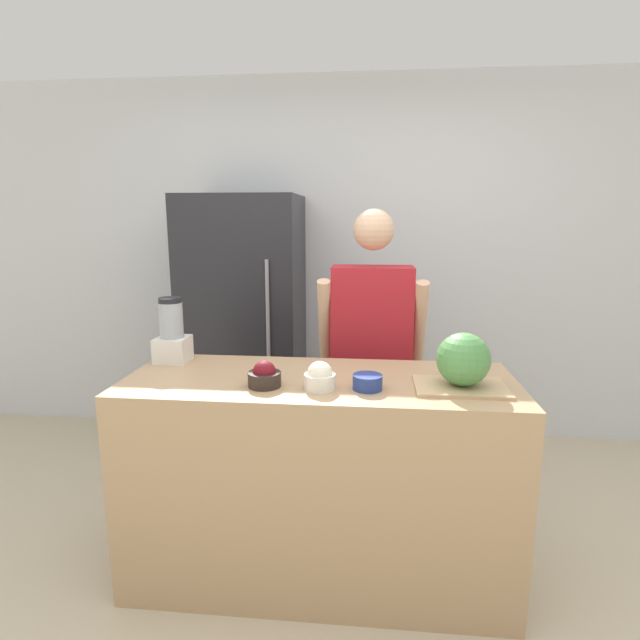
# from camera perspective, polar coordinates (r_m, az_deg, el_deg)

# --- Properties ---
(ground_plane) EXTENTS (14.00, 14.00, 0.00)m
(ground_plane) POSITION_cam_1_polar(r_m,az_deg,el_deg) (2.38, -0.99, -31.32)
(ground_plane) COLOR beige
(wall_back) EXTENTS (8.00, 0.06, 2.60)m
(wall_back) POSITION_cam_1_polar(r_m,az_deg,el_deg) (3.72, 2.51, 6.64)
(wall_back) COLOR silver
(wall_back) RESTS_ON ground_plane
(counter_island) EXTENTS (1.68, 0.64, 0.94)m
(counter_island) POSITION_cam_1_polar(r_m,az_deg,el_deg) (2.36, -0.08, -17.58)
(counter_island) COLOR tan
(counter_island) RESTS_ON ground_plane
(refrigerator) EXTENTS (0.78, 0.66, 1.77)m
(refrigerator) POSITION_cam_1_polar(r_m,az_deg,el_deg) (3.52, -8.59, -0.60)
(refrigerator) COLOR #232328
(refrigerator) RESTS_ON ground_plane
(person) EXTENTS (0.57, 0.27, 1.67)m
(person) POSITION_cam_1_polar(r_m,az_deg,el_deg) (2.77, 5.85, -4.55)
(person) COLOR #333338
(person) RESTS_ON ground_plane
(cutting_board) EXTENTS (0.37, 0.25, 0.01)m
(cutting_board) POSITION_cam_1_polar(r_m,az_deg,el_deg) (2.12, 15.75, -7.35)
(cutting_board) COLOR tan
(cutting_board) RESTS_ON counter_island
(watermelon) EXTENTS (0.22, 0.22, 0.22)m
(watermelon) POSITION_cam_1_polar(r_m,az_deg,el_deg) (2.09, 16.06, -4.35)
(watermelon) COLOR #4C8C47
(watermelon) RESTS_ON cutting_board
(bowl_cherries) EXTENTS (0.14, 0.14, 0.11)m
(bowl_cherries) POSITION_cam_1_polar(r_m,az_deg,el_deg) (2.07, -6.36, -6.39)
(bowl_cherries) COLOR #2D231E
(bowl_cherries) RESTS_ON counter_island
(bowl_cream) EXTENTS (0.13, 0.13, 0.12)m
(bowl_cream) POSITION_cam_1_polar(r_m,az_deg,el_deg) (2.02, -0.03, -6.60)
(bowl_cream) COLOR white
(bowl_cream) RESTS_ON counter_island
(bowl_small_blue) EXTENTS (0.12, 0.12, 0.06)m
(bowl_small_blue) POSITION_cam_1_polar(r_m,az_deg,el_deg) (2.03, 5.45, -7.08)
(bowl_small_blue) COLOR navy
(bowl_small_blue) RESTS_ON counter_island
(blender) EXTENTS (0.15, 0.15, 0.31)m
(blender) POSITION_cam_1_polar(r_m,az_deg,el_deg) (2.48, -16.56, -1.63)
(blender) COLOR silver
(blender) RESTS_ON counter_island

